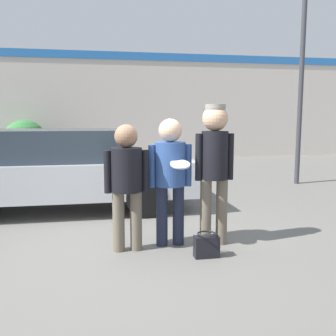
{
  "coord_description": "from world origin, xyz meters",
  "views": [
    {
      "loc": [
        -0.55,
        -4.8,
        1.68
      ],
      "look_at": [
        0.35,
        0.06,
        1.01
      ],
      "focal_mm": 40.0,
      "sensor_mm": 36.0,
      "label": 1
    }
  ],
  "objects_px": {
    "person_middle_with_frisbee": "(170,170)",
    "shrub": "(25,142)",
    "parked_car_near": "(58,169)",
    "person_right": "(215,160)",
    "street_lamp": "(314,19)",
    "person_left": "(127,177)",
    "handbag": "(207,245)"
  },
  "relations": [
    {
      "from": "parked_car_near",
      "to": "shrub",
      "type": "relative_size",
      "value": 3.0
    },
    {
      "from": "person_right",
      "to": "handbag",
      "type": "relative_size",
      "value": 6.13
    },
    {
      "from": "parked_car_near",
      "to": "street_lamp",
      "type": "bearing_deg",
      "value": 15.97
    },
    {
      "from": "street_lamp",
      "to": "parked_car_near",
      "type": "bearing_deg",
      "value": -164.03
    },
    {
      "from": "handbag",
      "to": "person_middle_with_frisbee",
      "type": "bearing_deg",
      "value": 123.85
    },
    {
      "from": "person_left",
      "to": "person_right",
      "type": "bearing_deg",
      "value": 1.26
    },
    {
      "from": "person_right",
      "to": "person_middle_with_frisbee",
      "type": "bearing_deg",
      "value": 172.2
    },
    {
      "from": "person_middle_with_frisbee",
      "to": "shrub",
      "type": "xyz_separation_m",
      "value": [
        -3.57,
        9.78,
        -0.2
      ]
    },
    {
      "from": "person_right",
      "to": "shrub",
      "type": "distance_m",
      "value": 10.7
    },
    {
      "from": "person_middle_with_frisbee",
      "to": "person_right",
      "type": "height_order",
      "value": "person_right"
    },
    {
      "from": "person_left",
      "to": "handbag",
      "type": "xyz_separation_m",
      "value": [
        0.92,
        -0.41,
        -0.81
      ]
    },
    {
      "from": "person_middle_with_frisbee",
      "to": "street_lamp",
      "type": "height_order",
      "value": "street_lamp"
    },
    {
      "from": "shrub",
      "to": "person_right",
      "type": "bearing_deg",
      "value": -67.23
    },
    {
      "from": "parked_car_near",
      "to": "street_lamp",
      "type": "xyz_separation_m",
      "value": [
        5.97,
        1.71,
        3.29
      ]
    },
    {
      "from": "person_middle_with_frisbee",
      "to": "parked_car_near",
      "type": "bearing_deg",
      "value": 125.87
    },
    {
      "from": "person_middle_with_frisbee",
      "to": "handbag",
      "type": "xyz_separation_m",
      "value": [
        0.35,
        -0.52,
        -0.86
      ]
    },
    {
      "from": "handbag",
      "to": "shrub",
      "type": "bearing_deg",
      "value": 110.82
    },
    {
      "from": "person_middle_with_frisbee",
      "to": "person_right",
      "type": "relative_size",
      "value": 0.9
    },
    {
      "from": "street_lamp",
      "to": "person_left",
      "type": "bearing_deg",
      "value": -140.19
    },
    {
      "from": "street_lamp",
      "to": "handbag",
      "type": "xyz_separation_m",
      "value": [
        -3.98,
        -4.5,
        -3.9
      ]
    },
    {
      "from": "person_left",
      "to": "person_middle_with_frisbee",
      "type": "height_order",
      "value": "person_middle_with_frisbee"
    },
    {
      "from": "person_middle_with_frisbee",
      "to": "parked_car_near",
      "type": "xyz_separation_m",
      "value": [
        -1.64,
        2.27,
        -0.25
      ]
    },
    {
      "from": "person_left",
      "to": "handbag",
      "type": "distance_m",
      "value": 1.29
    },
    {
      "from": "person_middle_with_frisbee",
      "to": "shrub",
      "type": "bearing_deg",
      "value": 110.04
    },
    {
      "from": "person_left",
      "to": "shrub",
      "type": "xyz_separation_m",
      "value": [
        -3.0,
        9.89,
        -0.15
      ]
    },
    {
      "from": "person_right",
      "to": "shrub",
      "type": "bearing_deg",
      "value": 112.77
    },
    {
      "from": "person_left",
      "to": "person_right",
      "type": "distance_m",
      "value": 1.16
    },
    {
      "from": "person_right",
      "to": "street_lamp",
      "type": "xyz_separation_m",
      "value": [
        3.76,
        4.06,
        2.91
      ]
    },
    {
      "from": "person_left",
      "to": "shrub",
      "type": "bearing_deg",
      "value": 106.87
    },
    {
      "from": "person_middle_with_frisbee",
      "to": "street_lamp",
      "type": "relative_size",
      "value": 0.25
    },
    {
      "from": "parked_car_near",
      "to": "person_right",
      "type": "bearing_deg",
      "value": -46.71
    },
    {
      "from": "handbag",
      "to": "parked_car_near",
      "type": "bearing_deg",
      "value": 125.5
    }
  ]
}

